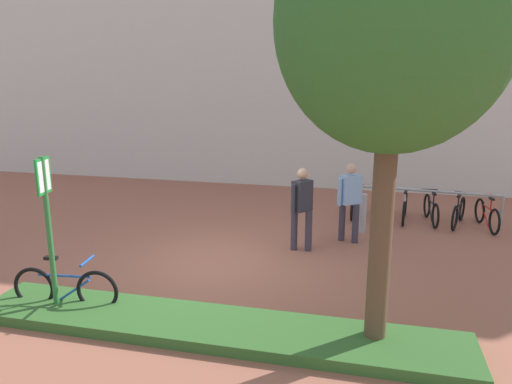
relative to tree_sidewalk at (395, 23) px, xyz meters
name	(u,v)px	position (x,y,z in m)	size (l,w,h in m)	color
ground_plane	(219,263)	(-2.90, 2.29, -4.08)	(60.00, 60.00, 0.00)	#9E5B47
building_facade	(288,27)	(-2.90, 9.73, 0.92)	(28.00, 1.20, 10.00)	silver
planter_strip	(213,327)	(-2.20, -0.18, -4.00)	(7.00, 1.10, 0.16)	#336028
tree_sidewalk	(395,23)	(0.00, 0.00, 0.00)	(2.76, 2.76, 5.62)	brown
parking_sign_post	(47,213)	(-4.67, -0.18, -2.51)	(0.08, 0.36, 2.40)	#2D7238
bike_at_sign	(66,288)	(-4.59, -0.04, -3.73)	(1.68, 0.42, 0.86)	black
bike_rack_cluster	(418,208)	(1.03, 6.01, -3.73)	(3.74, 1.90, 0.83)	#99999E
bollard_steel	(363,213)	(-0.27, 4.87, -3.63)	(0.16, 0.16, 0.90)	#ADADB2
person_suited_navy	(302,204)	(-1.47, 3.37, -3.10)	(0.44, 0.52, 1.72)	#383342
person_shirt_white	(350,198)	(-0.55, 4.14, -3.10)	(0.51, 0.43, 1.72)	#383342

